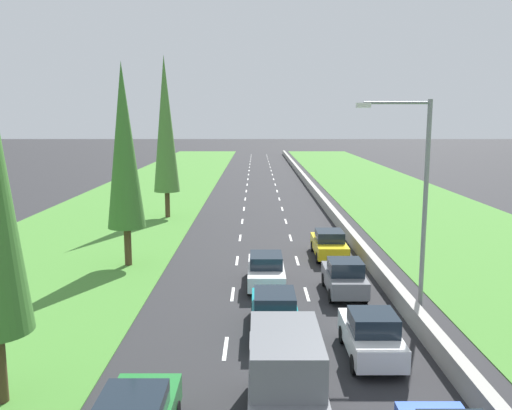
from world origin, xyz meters
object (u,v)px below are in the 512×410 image
object	(u,v)px
grey_van_centre_lane	(284,381)
poplar_tree_third	(165,125)
white_hatchback_right_lane	(371,335)
teal_sedan_centre_lane	(274,312)
yellow_sedan_right_lane	(329,244)
street_light_mast	(417,188)
grey_hatchback_right_lane	(344,277)
poplar_tree_second	(123,147)
white_sedan_centre_lane	(265,270)

from	to	relation	value
grey_van_centre_lane	poplar_tree_third	bearing A→B (deg)	104.77
white_hatchback_right_lane	teal_sedan_centre_lane	distance (m)	3.99
yellow_sedan_right_lane	street_light_mast	bearing A→B (deg)	-72.51
teal_sedan_centre_lane	yellow_sedan_right_lane	bearing A→B (deg)	72.15
teal_sedan_centre_lane	street_light_mast	xyz separation A→B (m)	(6.24, 3.03, 4.42)
grey_hatchback_right_lane	street_light_mast	distance (m)	5.41
poplar_tree_third	street_light_mast	xyz separation A→B (m)	(14.35, -21.22, -2.44)
grey_van_centre_lane	street_light_mast	world-z (taller)	street_light_mast
teal_sedan_centre_lane	street_light_mast	distance (m)	8.23
poplar_tree_second	poplar_tree_third	world-z (taller)	poplar_tree_third
grey_van_centre_lane	poplar_tree_third	world-z (taller)	poplar_tree_third
poplar_tree_second	grey_van_centre_lane	bearing A→B (deg)	-63.75
white_hatchback_right_lane	poplar_tree_third	size ratio (longest dim) A/B	0.29
white_hatchback_right_lane	grey_hatchback_right_lane	distance (m)	6.78
teal_sedan_centre_lane	street_light_mast	bearing A→B (deg)	25.89
poplar_tree_third	white_hatchback_right_lane	bearing A→B (deg)	-66.85
poplar_tree_third	poplar_tree_second	bearing A→B (deg)	-89.24
poplar_tree_third	white_sedan_centre_lane	bearing A→B (deg)	-66.89
white_sedan_centre_lane	poplar_tree_second	world-z (taller)	poplar_tree_second
white_sedan_centre_lane	white_hatchback_right_lane	bearing A→B (deg)	-66.76
grey_hatchback_right_lane	poplar_tree_third	world-z (taller)	poplar_tree_third
poplar_tree_second	poplar_tree_third	bearing A→B (deg)	90.76
grey_van_centre_lane	poplar_tree_third	size ratio (longest dim) A/B	0.37
white_sedan_centre_lane	street_light_mast	xyz separation A→B (m)	(6.47, -2.75, 4.42)
white_hatchback_right_lane	poplar_tree_second	size ratio (longest dim) A/B	0.35
white_hatchback_right_lane	poplar_tree_third	world-z (taller)	poplar_tree_third
white_sedan_centre_lane	street_light_mast	distance (m)	8.30
poplar_tree_second	poplar_tree_third	distance (m)	14.81
white_sedan_centre_lane	grey_hatchback_right_lane	bearing A→B (deg)	-19.80
white_hatchback_right_lane	yellow_sedan_right_lane	size ratio (longest dim) A/B	0.87
poplar_tree_third	grey_van_centre_lane	bearing A→B (deg)	-75.23
grey_van_centre_lane	white_hatchback_right_lane	xyz separation A→B (m)	(3.21, 4.34, -0.56)
grey_van_centre_lane	poplar_tree_second	bearing A→B (deg)	116.25
street_light_mast	grey_hatchback_right_lane	bearing A→B (deg)	152.90
grey_hatchback_right_lane	street_light_mast	xyz separation A→B (m)	(2.81, -1.44, 4.40)
poplar_tree_third	yellow_sedan_right_lane	bearing A→B (deg)	-47.82
teal_sedan_centre_lane	yellow_sedan_right_lane	xyz separation A→B (m)	(3.64, 11.30, 0.00)
poplar_tree_third	grey_hatchback_right_lane	bearing A→B (deg)	-59.75
yellow_sedan_right_lane	poplar_tree_third	size ratio (longest dim) A/B	0.34
grey_van_centre_lane	yellow_sedan_right_lane	world-z (taller)	grey_van_centre_lane
grey_hatchback_right_lane	white_hatchback_right_lane	bearing A→B (deg)	-91.54
poplar_tree_second	white_hatchback_right_lane	bearing A→B (deg)	-46.57
white_sedan_centre_lane	yellow_sedan_right_lane	distance (m)	6.73
white_hatchback_right_lane	teal_sedan_centre_lane	bearing A→B (deg)	144.66
teal_sedan_centre_lane	grey_hatchback_right_lane	bearing A→B (deg)	52.46
white_sedan_centre_lane	poplar_tree_third	xyz separation A→B (m)	(-7.88, 18.47, 6.86)
white_hatchback_right_lane	poplar_tree_second	xyz separation A→B (m)	(-11.16, 11.79, 5.83)
white_sedan_centre_lane	poplar_tree_second	distance (m)	10.34
grey_van_centre_lane	grey_hatchback_right_lane	bearing A→B (deg)	73.03
white_hatchback_right_lane	poplar_tree_second	distance (m)	17.25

